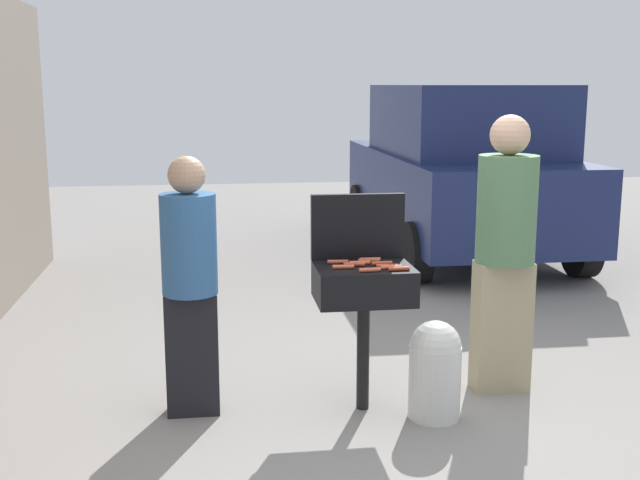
# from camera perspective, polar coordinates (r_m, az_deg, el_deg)

# --- Properties ---
(ground_plane) EXTENTS (24.00, 24.00, 0.00)m
(ground_plane) POSITION_cam_1_polar(r_m,az_deg,el_deg) (5.02, 5.83, -12.74)
(ground_plane) COLOR gray
(bbq_grill) EXTENTS (0.60, 0.44, 0.93)m
(bbq_grill) POSITION_cam_1_polar(r_m,az_deg,el_deg) (4.92, 3.16, -3.54)
(bbq_grill) COLOR black
(bbq_grill) RESTS_ON ground
(grill_lid_open) EXTENTS (0.60, 0.05, 0.42)m
(grill_lid_open) POSITION_cam_1_polar(r_m,az_deg,el_deg) (5.05, 2.73, 0.97)
(grill_lid_open) COLOR black
(grill_lid_open) RESTS_ON bbq_grill
(hot_dog_0) EXTENTS (0.13, 0.03, 0.03)m
(hot_dog_0) POSITION_cam_1_polar(r_m,az_deg,el_deg) (4.81, 5.12, -1.97)
(hot_dog_0) COLOR #C6593D
(hot_dog_0) RESTS_ON bbq_grill
(hot_dog_1) EXTENTS (0.13, 0.04, 0.03)m
(hot_dog_1) POSITION_cam_1_polar(r_m,az_deg,el_deg) (4.84, 4.84, -1.87)
(hot_dog_1) COLOR #AD4228
(hot_dog_1) RESTS_ON bbq_grill
(hot_dog_2) EXTENTS (0.13, 0.03, 0.03)m
(hot_dog_2) POSITION_cam_1_polar(r_m,az_deg,el_deg) (4.74, 3.60, -2.16)
(hot_dog_2) COLOR #C6593D
(hot_dog_2) RESTS_ON bbq_grill
(hot_dog_3) EXTENTS (0.13, 0.04, 0.03)m
(hot_dog_3) POSITION_cam_1_polar(r_m,az_deg,el_deg) (4.98, 3.52, -1.49)
(hot_dog_3) COLOR #AD4228
(hot_dog_3) RESTS_ON bbq_grill
(hot_dog_4) EXTENTS (0.13, 0.04, 0.03)m
(hot_dog_4) POSITION_cam_1_polar(r_m,az_deg,el_deg) (4.94, 1.29, -1.58)
(hot_dog_4) COLOR #B74C33
(hot_dog_4) RESTS_ON bbq_grill
(hot_dog_5) EXTENTS (0.13, 0.03, 0.03)m
(hot_dog_5) POSITION_cam_1_polar(r_m,az_deg,el_deg) (4.92, 2.87, -1.65)
(hot_dog_5) COLOR #C6593D
(hot_dog_5) RESTS_ON bbq_grill
(hot_dog_6) EXTENTS (0.13, 0.03, 0.03)m
(hot_dog_6) POSITION_cam_1_polar(r_m,az_deg,el_deg) (4.81, 1.68, -1.94)
(hot_dog_6) COLOR #C6593D
(hot_dog_6) RESTS_ON bbq_grill
(hot_dog_7) EXTENTS (0.13, 0.04, 0.03)m
(hot_dog_7) POSITION_cam_1_polar(r_m,az_deg,el_deg) (4.87, 2.47, -1.76)
(hot_dog_7) COLOR #AD4228
(hot_dog_7) RESTS_ON bbq_grill
(hot_dog_8) EXTENTS (0.13, 0.03, 0.03)m
(hot_dog_8) POSITION_cam_1_polar(r_m,az_deg,el_deg) (4.78, 5.69, -2.07)
(hot_dog_8) COLOR #AD4228
(hot_dog_8) RESTS_ON bbq_grill
(hot_dog_9) EXTENTS (0.13, 0.03, 0.03)m
(hot_dog_9) POSITION_cam_1_polar(r_m,az_deg,el_deg) (4.92, 4.46, -1.67)
(hot_dog_9) COLOR #AD4228
(hot_dog_9) RESTS_ON bbq_grill
(hot_dog_10) EXTENTS (0.13, 0.03, 0.03)m
(hot_dog_10) POSITION_cam_1_polar(r_m,az_deg,el_deg) (5.01, 3.62, -1.41)
(hot_dog_10) COLOR #C6593D
(hot_dog_10) RESTS_ON bbq_grill
(propane_tank) EXTENTS (0.32, 0.32, 0.62)m
(propane_tank) POSITION_cam_1_polar(r_m,az_deg,el_deg) (4.96, 8.27, -9.08)
(propane_tank) COLOR silver
(propane_tank) RESTS_ON ground
(person_left) EXTENTS (0.34, 0.34, 1.61)m
(person_left) POSITION_cam_1_polar(r_m,az_deg,el_deg) (4.88, -9.34, -2.65)
(person_left) COLOR black
(person_left) RESTS_ON ground
(person_right) EXTENTS (0.39, 0.39, 1.84)m
(person_right) POSITION_cam_1_polar(r_m,az_deg,el_deg) (5.31, 13.17, -0.33)
(person_right) COLOR gray
(person_right) RESTS_ON ground
(parked_minivan) EXTENTS (2.03, 4.40, 2.02)m
(parked_minivan) POSITION_cam_1_polar(r_m,az_deg,el_deg) (9.80, 9.99, 5.10)
(parked_minivan) COLOR navy
(parked_minivan) RESTS_ON ground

